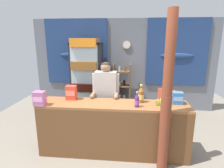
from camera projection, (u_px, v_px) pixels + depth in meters
The scene contains 14 objects.
ground_plane at pixel (120, 134), 4.01m from camera, with size 6.76×6.76×0.00m, color gray.
back_wall_curtained at pixel (123, 63), 5.25m from camera, with size 5.04×0.22×2.52m.
stall_counter at pixel (113, 126), 3.16m from camera, with size 2.54×0.54×0.93m.
timber_post at pixel (167, 99), 2.70m from camera, with size 0.18×0.16×2.40m.
drink_fridge at pixel (87, 74), 4.85m from camera, with size 0.75×0.74×2.00m.
bottle_shelf_rack at pixel (122, 87), 5.11m from camera, with size 0.48×0.28×1.33m.
plastic_lawn_chair at pixel (168, 103), 4.48m from camera, with size 0.60×0.60×0.86m.
shopkeeper at pixel (106, 92), 3.65m from camera, with size 0.52×0.42×1.57m.
soda_bottle_iced_tea at pixel (141, 95), 3.20m from camera, with size 0.10×0.10×0.32m.
soda_bottle_grape_soda at pixel (137, 100), 2.98m from camera, with size 0.07×0.07×0.26m.
snack_box_biscuit at pixel (177, 98), 3.14m from camera, with size 0.17×0.14×0.20m.
snack_box_crackers at pixel (71, 93), 3.35m from camera, with size 0.18×0.13×0.25m.
snack_box_wafer at pixel (39, 98), 3.06m from camera, with size 0.18×0.14×0.24m.
banana_bunch at pixel (162, 102), 3.06m from camera, with size 0.27×0.06×0.16m.
Camera 1 is at (0.20, -2.59, 2.01)m, focal length 29.94 mm.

